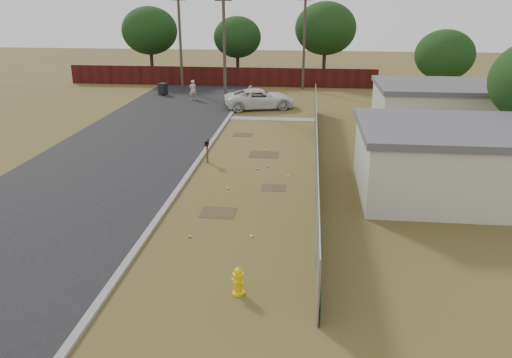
# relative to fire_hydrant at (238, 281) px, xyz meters

# --- Properties ---
(ground) EXTENTS (120.00, 120.00, 0.00)m
(ground) POSITION_rel_fire_hydrant_xyz_m (-0.82, 10.67, -0.42)
(ground) COLOR brown
(ground) RESTS_ON ground
(street) EXTENTS (15.10, 60.00, 0.12)m
(street) POSITION_rel_fire_hydrant_xyz_m (-7.58, 18.72, -0.40)
(street) COLOR black
(street) RESTS_ON ground
(chainlink_fence) EXTENTS (0.10, 27.06, 2.02)m
(chainlink_fence) POSITION_rel_fire_hydrant_xyz_m (2.30, 11.69, 0.38)
(chainlink_fence) COLOR #909398
(chainlink_fence) RESTS_ON ground
(privacy_fence) EXTENTS (30.00, 0.12, 1.80)m
(privacy_fence) POSITION_rel_fire_hydrant_xyz_m (-6.82, 35.67, 0.48)
(privacy_fence) COLOR #410E0E
(privacy_fence) RESTS_ON ground
(utility_poles) EXTENTS (12.60, 8.24, 9.00)m
(utility_poles) POSITION_rel_fire_hydrant_xyz_m (-4.49, 31.33, 4.28)
(utility_poles) COLOR #493F30
(utility_poles) RESTS_ON ground
(houses) EXTENTS (9.30, 17.24, 3.10)m
(houses) POSITION_rel_fire_hydrant_xyz_m (8.88, 13.80, 1.14)
(houses) COLOR beige
(houses) RESTS_ON ground
(horizon_trees) EXTENTS (33.32, 31.94, 7.78)m
(horizon_trees) POSITION_rel_fire_hydrant_xyz_m (0.02, 34.22, 4.21)
(horizon_trees) COLOR #362918
(horizon_trees) RESTS_ON ground
(fire_hydrant) EXTENTS (0.47, 0.47, 0.89)m
(fire_hydrant) POSITION_rel_fire_hydrant_xyz_m (0.00, 0.00, 0.00)
(fire_hydrant) COLOR yellow
(fire_hydrant) RESTS_ON ground
(mailbox) EXTENTS (0.23, 0.53, 1.22)m
(mailbox) POSITION_rel_fire_hydrant_xyz_m (-3.32, 11.98, 0.54)
(mailbox) COLOR brown
(mailbox) RESTS_ON ground
(pickup_truck) EXTENTS (5.94, 4.05, 1.51)m
(pickup_truck) POSITION_rel_fire_hydrant_xyz_m (-1.95, 25.65, 0.34)
(pickup_truck) COLOR silver
(pickup_truck) RESTS_ON ground
(pedestrian) EXTENTS (0.71, 0.59, 1.67)m
(pedestrian) POSITION_rel_fire_hydrant_xyz_m (-7.87, 28.47, 0.41)
(pedestrian) COLOR #C7AF92
(pedestrian) RESTS_ON ground
(trash_bin) EXTENTS (0.88, 0.95, 1.04)m
(trash_bin) POSITION_rel_fire_hydrant_xyz_m (-11.00, 30.34, 0.11)
(trash_bin) COLOR black
(trash_bin) RESTS_ON ground
(scattered_litter) EXTENTS (3.36, 11.08, 0.07)m
(scattered_litter) POSITION_rel_fire_hydrant_xyz_m (-0.60, 8.97, -0.38)
(scattered_litter) COLOR silver
(scattered_litter) RESTS_ON ground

